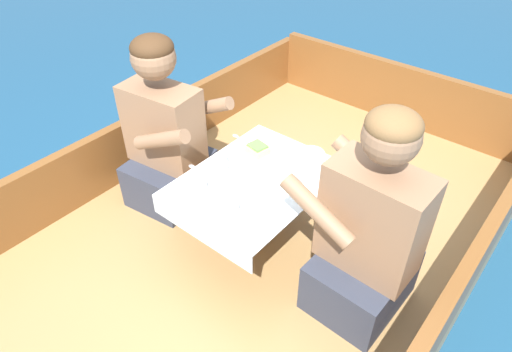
% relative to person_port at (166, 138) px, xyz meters
% --- Properties ---
extents(ground_plane, '(60.00, 60.00, 0.00)m').
position_rel_person_port_xyz_m(ground_plane, '(0.60, 0.11, -0.70)').
color(ground_plane, navy).
extents(boat_deck, '(1.99, 3.08, 0.30)m').
position_rel_person_port_xyz_m(boat_deck, '(0.60, 0.11, -0.55)').
color(boat_deck, '#A87F4C').
rests_on(boat_deck, ground_plane).
extents(gunwale_port, '(0.06, 3.08, 0.36)m').
position_rel_person_port_xyz_m(gunwale_port, '(-0.37, 0.11, -0.22)').
color(gunwale_port, brown).
rests_on(gunwale_port, boat_deck).
extents(gunwale_starboard, '(0.06, 3.08, 0.36)m').
position_rel_person_port_xyz_m(gunwale_starboard, '(1.56, 0.11, -0.22)').
color(gunwale_starboard, brown).
rests_on(gunwale_starboard, boat_deck).
extents(bow_coaming, '(1.87, 0.06, 0.42)m').
position_rel_person_port_xyz_m(bow_coaming, '(0.60, 1.62, -0.19)').
color(bow_coaming, brown).
rests_on(bow_coaming, boat_deck).
extents(cockpit_table, '(0.59, 0.78, 0.40)m').
position_rel_person_port_xyz_m(cockpit_table, '(0.60, 0.03, -0.04)').
color(cockpit_table, '#B2B2B7').
rests_on(cockpit_table, boat_deck).
extents(person_port, '(0.56, 0.50, 0.97)m').
position_rel_person_port_xyz_m(person_port, '(0.00, 0.00, 0.00)').
color(person_port, '#333847').
rests_on(person_port, boat_deck).
extents(person_starboard, '(0.53, 0.45, 1.00)m').
position_rel_person_port_xyz_m(person_starboard, '(1.19, 0.03, 0.01)').
color(person_starboard, '#333847').
rests_on(person_starboard, boat_deck).
extents(plate_sandwich, '(0.20, 0.20, 0.01)m').
position_rel_person_port_xyz_m(plate_sandwich, '(0.47, 0.20, 0.01)').
color(plate_sandwich, white).
rests_on(plate_sandwich, cockpit_table).
extents(plate_bread, '(0.17, 0.17, 0.01)m').
position_rel_person_port_xyz_m(plate_bread, '(0.52, -0.07, 0.01)').
color(plate_bread, white).
rests_on(plate_bread, cockpit_table).
extents(sandwich, '(0.12, 0.11, 0.05)m').
position_rel_person_port_xyz_m(sandwich, '(0.47, 0.20, 0.03)').
color(sandwich, '#E0BC7F').
rests_on(sandwich, plate_sandwich).
extents(bowl_port_near, '(0.13, 0.13, 0.04)m').
position_rel_person_port_xyz_m(bowl_port_near, '(0.42, -0.21, 0.02)').
color(bowl_port_near, white).
rests_on(bowl_port_near, cockpit_table).
extents(bowl_starboard_near, '(0.13, 0.13, 0.04)m').
position_rel_person_port_xyz_m(bowl_starboard_near, '(0.71, 0.33, 0.02)').
color(bowl_starboard_near, white).
rests_on(bowl_starboard_near, cockpit_table).
extents(bowl_center_far, '(0.14, 0.14, 0.04)m').
position_rel_person_port_xyz_m(bowl_center_far, '(0.63, -0.23, 0.02)').
color(bowl_center_far, white).
rests_on(bowl_center_far, cockpit_table).
extents(coffee_cup_port, '(0.09, 0.06, 0.07)m').
position_rel_person_port_xyz_m(coffee_cup_port, '(0.40, 0.01, 0.03)').
color(coffee_cup_port, white).
rests_on(coffee_cup_port, cockpit_table).
extents(coffee_cup_starboard, '(0.11, 0.08, 0.06)m').
position_rel_person_port_xyz_m(coffee_cup_starboard, '(0.67, 0.02, 0.03)').
color(coffee_cup_starboard, white).
rests_on(coffee_cup_starboard, cockpit_table).
extents(coffee_cup_center, '(0.09, 0.06, 0.06)m').
position_rel_person_port_xyz_m(coffee_cup_center, '(0.75, 0.20, 0.03)').
color(coffee_cup_center, white).
rests_on(coffee_cup_center, cockpit_table).
extents(tin_can, '(0.07, 0.07, 0.05)m').
position_rel_person_port_xyz_m(tin_can, '(0.78, 0.09, 0.03)').
color(tin_can, silver).
rests_on(tin_can, cockpit_table).
extents(utensil_spoon_starboard, '(0.16, 0.09, 0.01)m').
position_rel_person_port_xyz_m(utensil_spoon_starboard, '(0.56, -0.29, 0.00)').
color(utensil_spoon_starboard, silver).
rests_on(utensil_spoon_starboard, cockpit_table).
extents(utensil_spoon_center, '(0.16, 0.09, 0.01)m').
position_rel_person_port_xyz_m(utensil_spoon_center, '(0.33, -0.11, 0.00)').
color(utensil_spoon_center, silver).
rests_on(utensil_spoon_center, cockpit_table).
extents(utensil_spoon_port, '(0.17, 0.03, 0.01)m').
position_rel_person_port_xyz_m(utensil_spoon_port, '(0.32, 0.25, 0.00)').
color(utensil_spoon_port, silver).
rests_on(utensil_spoon_port, cockpit_table).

